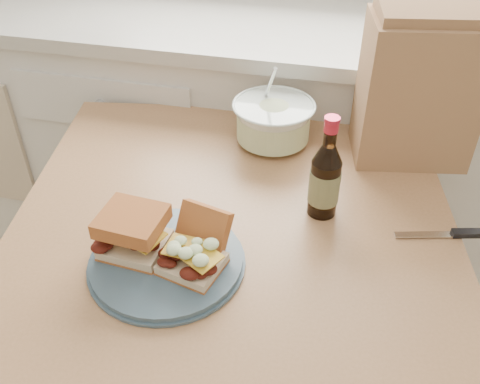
% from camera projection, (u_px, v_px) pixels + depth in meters
% --- Properties ---
extents(cabinet_run, '(2.50, 0.64, 0.94)m').
position_uv_depth(cabinet_run, '(282.00, 148.00, 1.88)').
color(cabinet_run, silver).
rests_on(cabinet_run, ground).
extents(dining_table, '(1.07, 1.07, 0.77)m').
position_uv_depth(dining_table, '(235.00, 252.00, 1.21)').
color(dining_table, '#B27F54').
rests_on(dining_table, ground).
extents(plate, '(0.29, 0.29, 0.02)m').
position_uv_depth(plate, '(167.00, 261.00, 1.02)').
color(plate, '#3F5667').
rests_on(plate, dining_table).
extents(sandwich_left, '(0.13, 0.12, 0.09)m').
position_uv_depth(sandwich_left, '(133.00, 232.00, 1.00)').
color(sandwich_left, beige).
rests_on(sandwich_left, plate).
extents(sandwich_right, '(0.13, 0.17, 0.09)m').
position_uv_depth(sandwich_right, '(196.00, 248.00, 0.99)').
color(sandwich_right, beige).
rests_on(sandwich_right, plate).
extents(coleslaw_bowl, '(0.21, 0.21, 0.20)m').
position_uv_depth(coleslaw_bowl, '(273.00, 123.00, 1.33)').
color(coleslaw_bowl, white).
rests_on(coleslaw_bowl, dining_table).
extents(beer_bottle, '(0.06, 0.06, 0.23)m').
position_uv_depth(beer_bottle, '(325.00, 179.00, 1.09)').
color(beer_bottle, black).
rests_on(beer_bottle, dining_table).
extents(knife, '(0.19, 0.06, 0.01)m').
position_uv_depth(knife, '(459.00, 234.00, 1.08)').
color(knife, silver).
rests_on(knife, dining_table).
extents(paper_bag, '(0.28, 0.21, 0.34)m').
position_uv_depth(paper_bag, '(418.00, 91.00, 1.22)').
color(paper_bag, '#A77250').
rests_on(paper_bag, dining_table).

